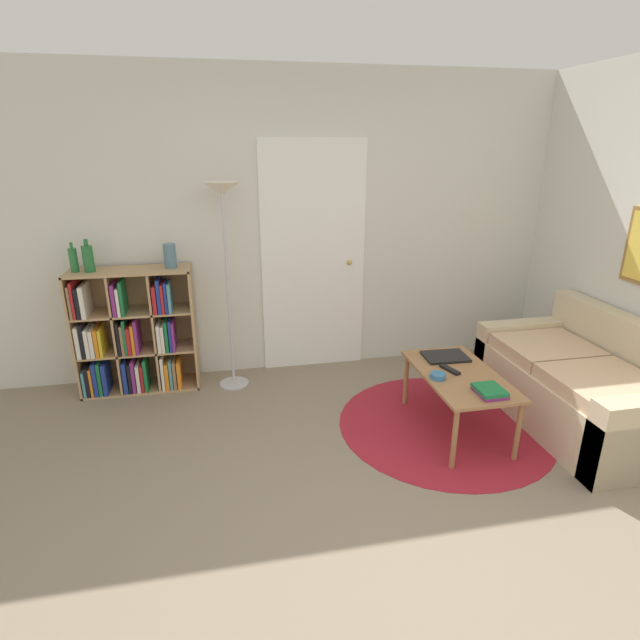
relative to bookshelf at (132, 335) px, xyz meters
The scene contains 14 objects.
ground_plane 2.88m from the bookshelf, 55.91° to the right, with size 14.00×14.00×0.00m, color gray.
wall_back 1.79m from the bookshelf, ahead, with size 7.34×0.11×2.60m.
rug 2.62m from the bookshelf, 25.30° to the right, with size 1.57×1.57×0.01m.
bookshelf is the anchor object (origin of this frame).
floor_lamp 1.27m from the bookshelf, ahead, with size 0.30×0.30×1.72m.
couch 3.59m from the bookshelf, 20.19° to the right, with size 0.87×1.53×0.80m.
coffee_table 2.65m from the bookshelf, 26.10° to the right, with size 0.53×0.94×0.45m.
laptop 2.56m from the bookshelf, 20.34° to the right, with size 0.33×0.25×0.02m.
bowl 2.50m from the bookshelf, 28.87° to the right, with size 0.11×0.11×0.04m.
book_stack_on_table 2.85m from the bookshelf, 31.63° to the right, with size 0.17×0.20×0.05m.
remote 2.58m from the bookshelf, 25.54° to the right, with size 0.10×0.18×0.02m.
bottle_left 0.75m from the bookshelf, behind, with size 0.06×0.06×0.23m.
bottle_middle 0.71m from the bookshelf, behind, with size 0.08×0.08×0.26m.
vase_on_shelf 0.75m from the bookshelf, ahead, with size 0.10×0.10×0.20m.
Camera 1 is at (-0.82, -1.76, 2.00)m, focal length 28.00 mm.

